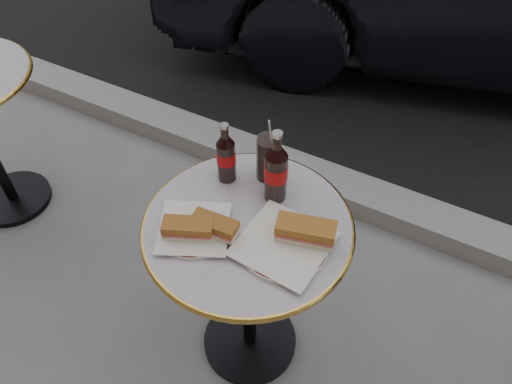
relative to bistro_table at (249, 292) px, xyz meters
The scene contains 11 objects.
ground 0.37m from the bistro_table, ahead, with size 80.00×80.00×0.00m, color slate.
curb 0.95m from the bistro_table, 90.00° to the left, with size 40.00×0.20×0.12m, color gray.
bistro_table is the anchor object (origin of this frame).
plate_left 0.40m from the bistro_table, 141.98° to the right, with size 0.21×0.21×0.01m, color silver.
plate_right 0.40m from the bistro_table, 11.12° to the right, with size 0.25×0.25×0.01m, color white.
sandwich_left_a 0.44m from the bistro_table, 134.95° to the right, with size 0.14×0.07×0.05m, color #9D5E27.
sandwich_left_b 0.41m from the bistro_table, 128.84° to the right, with size 0.13×0.06×0.05m, color #945B25.
sandwich_right 0.44m from the bistro_table, ahead, with size 0.16×0.08×0.06m, color #A6682A.
cola_bottle_left 0.51m from the bistro_table, 137.98° to the left, with size 0.06×0.06×0.21m, color black, non-canonical shape.
cola_bottle_right 0.51m from the bistro_table, 81.46° to the left, with size 0.07×0.07×0.25m, color black, non-canonical shape.
cola_glass 0.49m from the bistro_table, 101.22° to the left, with size 0.08×0.08×0.15m, color black.
Camera 1 is at (0.46, -0.80, 1.85)m, focal length 35.00 mm.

